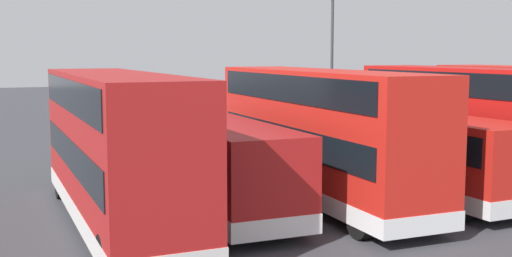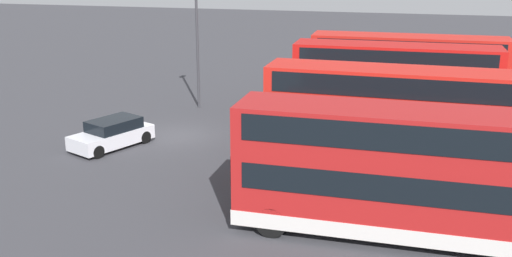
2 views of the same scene
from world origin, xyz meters
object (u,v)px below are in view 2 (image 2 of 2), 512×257
at_px(bus_single_deck_fifth, 384,159).
at_px(bus_double_decker_second, 394,82).
at_px(bus_double_decker_fourth, 399,115).
at_px(car_hatchback_silver, 112,134).
at_px(bus_double_decker_sixth, 411,171).
at_px(lamp_post_tall, 197,29).
at_px(bus_double_decker_near_end, 407,70).
at_px(bus_single_deck_third, 395,112).

bearing_deg(bus_single_deck_fifth, bus_double_decker_second, -179.95).
height_order(bus_double_decker_fourth, car_hatchback_silver, bus_double_decker_fourth).
xyz_separation_m(bus_double_decker_second, bus_double_decker_sixth, (14.24, 1.02, 0.00)).
bearing_deg(bus_double_decker_fourth, bus_double_decker_second, -176.22).
distance_m(car_hatchback_silver, lamp_post_tall, 9.66).
relative_size(bus_double_decker_near_end, bus_double_decker_fourth, 0.98).
height_order(bus_double_decker_second, bus_double_decker_fourth, same).
xyz_separation_m(bus_double_decker_sixth, car_hatchback_silver, (-6.40, -14.49, -1.75)).
distance_m(bus_double_decker_fourth, bus_double_decker_sixth, 7.14).
bearing_deg(bus_single_deck_third, lamp_post_tall, -109.02).
distance_m(bus_double_decker_second, car_hatchback_silver, 15.69).
height_order(bus_single_deck_third, bus_single_deck_fifth, same).
bearing_deg(bus_single_deck_third, bus_double_decker_sixth, 4.16).
bearing_deg(lamp_post_tall, bus_single_deck_fifth, 46.02).
relative_size(bus_single_deck_third, lamp_post_tall, 1.38).
bearing_deg(bus_single_deck_fifth, bus_double_decker_sixth, 16.49).
bearing_deg(bus_double_decker_second, bus_double_decker_sixth, 4.09).
relative_size(bus_double_decker_fourth, car_hatchback_silver, 2.67).
bearing_deg(bus_double_decker_second, bus_single_deck_third, 3.88).
relative_size(bus_double_decker_second, bus_single_deck_fifth, 1.08).
xyz_separation_m(bus_double_decker_second, lamp_post_tall, (-0.71, -11.96, 2.49)).
bearing_deg(bus_single_deck_fifth, car_hatchback_silver, -102.52).
height_order(bus_double_decker_sixth, car_hatchback_silver, bus_double_decker_sixth).
bearing_deg(car_hatchback_silver, bus_double_decker_near_end, 129.71).
relative_size(bus_double_decker_near_end, bus_single_deck_third, 1.01).
xyz_separation_m(car_hatchback_silver, lamp_post_tall, (-8.55, 1.51, 4.24)).
relative_size(bus_single_deck_third, bus_double_decker_fourth, 0.97).
height_order(bus_single_deck_third, lamp_post_tall, lamp_post_tall).
xyz_separation_m(bus_double_decker_fourth, lamp_post_tall, (-7.84, -12.43, 2.48)).
relative_size(bus_single_deck_third, bus_single_deck_fifth, 1.13).
bearing_deg(bus_double_decker_second, car_hatchback_silver, -59.80).
distance_m(bus_double_decker_second, bus_single_deck_third, 3.60).
bearing_deg(car_hatchback_silver, bus_double_decker_fourth, 92.94).
height_order(bus_double_decker_second, car_hatchback_silver, bus_double_decker_second).
bearing_deg(bus_double_decker_near_end, bus_double_decker_second, -9.45).
bearing_deg(car_hatchback_silver, bus_double_decker_second, 120.20).
bearing_deg(bus_double_decker_near_end, car_hatchback_silver, -50.29).
xyz_separation_m(bus_single_deck_third, bus_double_decker_fourth, (3.63, 0.23, 0.83)).
distance_m(bus_double_decker_second, bus_double_decker_fourth, 7.14).
bearing_deg(bus_double_decker_sixth, bus_double_decker_second, -175.91).
relative_size(bus_double_decker_sixth, lamp_post_tall, 1.40).
bearing_deg(bus_single_deck_fifth, bus_single_deck_third, 178.23).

